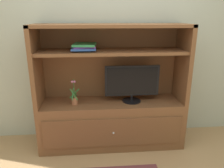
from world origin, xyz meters
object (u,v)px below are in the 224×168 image
at_px(tv_monitor, 132,83).
at_px(potted_plant, 75,98).
at_px(media_console, 112,109).
at_px(magazine_stack, 84,47).

bearing_deg(tv_monitor, potted_plant, -176.55).
bearing_deg(potted_plant, media_console, 7.45).
distance_m(media_console, magazine_stack, 0.87).
distance_m(media_console, tv_monitor, 0.44).
bearing_deg(media_console, potted_plant, -172.55).
bearing_deg(tv_monitor, media_console, 176.15).
relative_size(tv_monitor, potted_plant, 2.09).
xyz_separation_m(tv_monitor, potted_plant, (-0.72, -0.04, -0.17)).
height_order(potted_plant, magazine_stack, magazine_stack).
height_order(tv_monitor, magazine_stack, magazine_stack).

